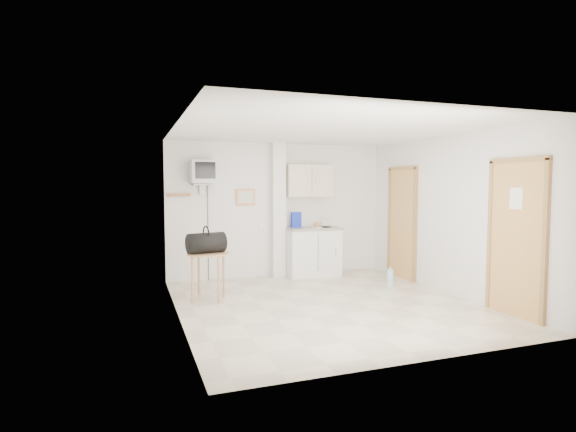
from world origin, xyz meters
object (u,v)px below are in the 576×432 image
object	(u,v)px
round_table	(208,259)
crt_television	(204,173)
duffel_bag	(206,243)
water_bottle	(390,278)

from	to	relation	value
round_table	crt_television	bearing A→B (deg)	83.57
crt_television	round_table	bearing A→B (deg)	-96.43
crt_television	duffel_bag	xyz separation A→B (m)	(-0.17, -1.27, -1.06)
crt_television	water_bottle	xyz separation A→B (m)	(2.92, -1.34, -1.79)
round_table	duffel_bag	distance (m)	0.26
water_bottle	crt_television	bearing A→B (deg)	155.30
crt_television	duffel_bag	world-z (taller)	crt_television
crt_television	round_table	world-z (taller)	crt_television
crt_television	water_bottle	bearing A→B (deg)	-24.70
crt_television	round_table	xyz separation A→B (m)	(-0.14, -1.22, -1.31)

